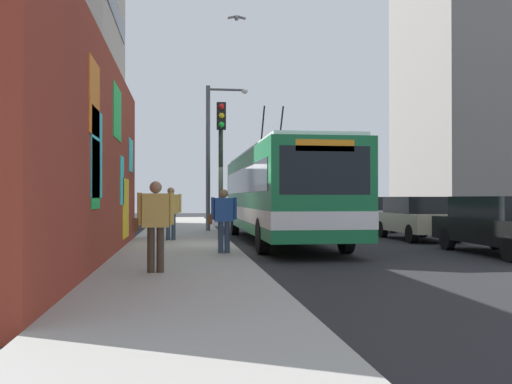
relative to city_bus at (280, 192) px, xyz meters
name	(u,v)px	position (x,y,z in m)	size (l,w,h in m)	color
ground_plane	(233,249)	(-2.17, 1.80, -1.76)	(80.00, 80.00, 0.00)	#232326
sidewalk_slab	(180,247)	(-2.17, 3.40, -1.68)	(48.00, 3.20, 0.15)	#9E9B93
graffiti_wall	(103,157)	(-6.09, 5.15, 0.71)	(14.13, 0.32, 4.93)	maroon
building_far_left	(24,29)	(9.44, 11.00, 8.01)	(9.50, 8.78, 19.53)	#B2A899
building_far_right	(485,51)	(13.36, -15.20, 8.83)	(9.08, 8.98, 21.18)	gray
city_bus	(280,192)	(0.00, 0.00, 0.00)	(12.63, 2.63, 4.93)	#19723F
parked_car_black	(502,224)	(-5.07, -5.20, -0.92)	(4.94, 1.76, 1.58)	black
parked_car_champagne	(417,217)	(0.48, -5.20, -0.93)	(4.23, 1.85, 1.58)	#C6B793
parked_car_white	(366,213)	(6.30, -5.20, -0.93)	(4.32, 1.80, 1.58)	white
parked_car_navy	(331,210)	(12.66, -5.20, -0.92)	(4.45, 1.91, 1.58)	navy
pedestrian_at_curb	(224,216)	(-5.03, 2.31, -0.68)	(0.22, 0.73, 1.60)	#2D3F59
pedestrian_near_wall	(155,219)	(-8.60, 3.85, -0.61)	(0.23, 0.76, 1.70)	#3F3326
pedestrian_midblock	(171,209)	(-0.46, 3.71, -0.58)	(0.23, 0.69, 1.73)	#2D3F59
traffic_light	(221,148)	(-1.76, 2.15, 1.32)	(0.49, 0.28, 4.37)	#2D382D
street_lamp	(213,147)	(4.81, 2.04, 1.96)	(0.44, 1.80, 6.17)	#4C4C51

